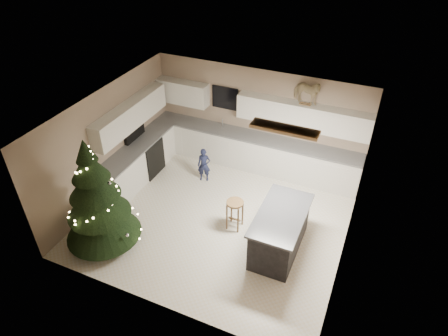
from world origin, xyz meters
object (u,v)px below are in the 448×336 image
(bar_stool, at_px, (235,208))
(christmas_tree, at_px, (98,204))
(toddler, at_px, (204,165))
(rocking_horse, at_px, (307,92))
(island, at_px, (280,231))

(bar_stool, bearing_deg, christmas_tree, -147.04)
(toddler, bearing_deg, rocking_horse, 9.70)
(bar_stool, distance_m, rocking_horse, 3.10)
(island, relative_size, christmas_tree, 0.68)
(christmas_tree, height_order, toddler, christmas_tree)
(christmas_tree, relative_size, toddler, 2.82)
(island, height_order, bar_stool, island)
(island, bearing_deg, christmas_tree, -159.53)
(toddler, height_order, rocking_horse, rocking_horse)
(christmas_tree, xyz_separation_m, toddler, (0.95, 2.77, -0.58))
(bar_stool, distance_m, christmas_tree, 2.79)
(christmas_tree, relative_size, rocking_horse, 3.42)
(bar_stool, relative_size, toddler, 0.79)
(bar_stool, xyz_separation_m, christmas_tree, (-2.30, -1.49, 0.50))
(toddler, xyz_separation_m, rocking_horse, (2.08, 1.16, 1.87))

